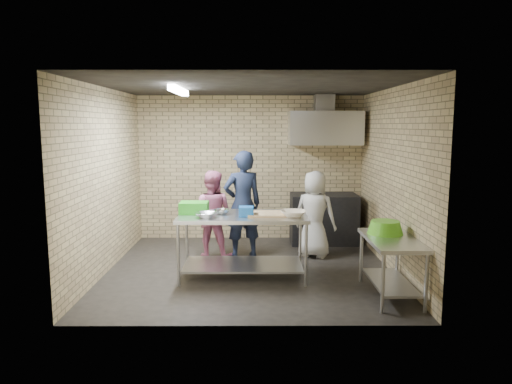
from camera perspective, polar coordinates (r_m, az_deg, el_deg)
floor at (r=7.13m, az=-0.81°, el=-9.41°), size 4.20×4.20×0.00m
ceiling at (r=6.82m, az=-0.85°, el=12.75°), size 4.20×4.20×0.00m
back_wall at (r=8.84m, az=-0.69°, el=2.93°), size 4.20×0.06×2.70m
front_wall at (r=4.87m, az=-1.09°, el=-1.33°), size 4.20×0.06×2.70m
left_wall at (r=7.19m, az=-17.82°, el=1.34°), size 0.06×4.00×2.70m
right_wall at (r=7.14m, az=16.27°, el=1.37°), size 0.06×4.00×2.70m
prep_table at (r=6.69m, az=-1.61°, el=-6.58°), size 1.81×0.90×0.90m
side_counter at (r=6.22m, az=16.11°, el=-8.79°), size 0.60×1.20×0.75m
stove at (r=8.72m, az=8.23°, el=-3.21°), size 1.20×0.70×0.90m
range_hood at (r=8.60m, az=8.40°, el=7.71°), size 1.30×0.60×0.60m
hood_duct at (r=8.75m, az=8.32°, el=10.66°), size 0.35×0.30×0.30m
wall_shelf at (r=8.84m, az=10.13°, el=6.51°), size 0.80×0.20×0.04m
fluorescent_fixture at (r=6.90m, az=-9.37°, el=12.09°), size 0.10×1.25×0.08m
green_crate at (r=6.75m, az=-7.56°, el=-1.89°), size 0.40×0.30×0.16m
blue_tub at (r=6.48m, az=-1.20°, el=-2.38°), size 0.20×0.20×0.13m
cutting_board at (r=6.57m, az=1.43°, el=-2.68°), size 0.55×0.42×0.03m
mixing_bowl_a at (r=6.42m, az=-6.14°, el=-2.80°), size 0.30×0.30×0.07m
mixing_bowl_b at (r=6.65m, az=-4.20°, el=-2.40°), size 0.23×0.23×0.07m
ceramic_bowl at (r=6.45m, az=4.58°, el=-2.64°), size 0.37×0.37×0.09m
green_basin at (r=6.33m, az=15.47°, el=-4.16°), size 0.46×0.46×0.17m
bottle_red at (r=8.79m, az=8.53°, el=7.26°), size 0.07×0.07×0.18m
bottle_green at (r=8.86m, az=11.11°, el=7.10°), size 0.06×0.06×0.15m
man_navy at (r=7.61m, az=-1.64°, el=-1.52°), size 0.74×0.60×1.75m
woman_pink at (r=7.67m, az=-5.43°, el=-2.70°), size 0.78×0.66×1.43m
woman_white at (r=7.72m, az=7.16°, el=-2.68°), size 0.82×0.71×1.42m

